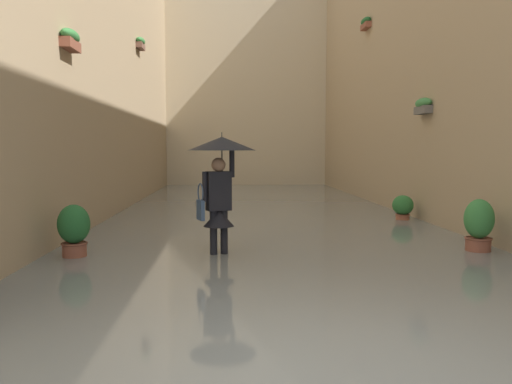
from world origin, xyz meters
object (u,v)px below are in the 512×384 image
Objects in this scene: potted_plant_near_left at (479,227)px; person_wading at (220,169)px; potted_plant_mid_right at (74,231)px; potted_plant_mid_left at (403,208)px.

person_wading is at bearing 0.50° from potted_plant_near_left.
person_wading is 2.20× the size of potted_plant_mid_right.
potted_plant_near_left reaches higher than potted_plant_mid_right.
potted_plant_mid_right reaches higher than potted_plant_mid_left.
potted_plant_mid_right is at bearing 2.14° from person_wading.
potted_plant_mid_right is 1.33× the size of potted_plant_mid_left.
potted_plant_mid_left is (-6.68, -4.02, -0.12)m from potted_plant_mid_right.
potted_plant_near_left is at bearing -178.92° from potted_plant_mid_right.
potted_plant_near_left is 1.39× the size of potted_plant_mid_left.
person_wading is 5.97m from potted_plant_mid_left.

